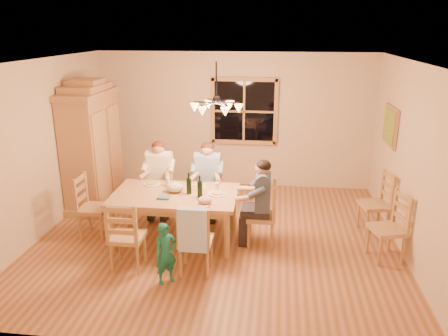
# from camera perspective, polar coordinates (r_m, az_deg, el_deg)

# --- Properties ---
(floor) EXTENTS (5.50, 5.50, 0.00)m
(floor) POSITION_cam_1_polar(r_m,az_deg,el_deg) (6.93, -0.90, -9.08)
(floor) COLOR brown
(floor) RESTS_ON ground
(ceiling) EXTENTS (5.50, 5.00, 0.02)m
(ceiling) POSITION_cam_1_polar(r_m,az_deg,el_deg) (6.19, -1.02, 13.77)
(ceiling) COLOR white
(ceiling) RESTS_ON wall_back
(wall_back) EXTENTS (5.50, 0.02, 2.70)m
(wall_back) POSITION_cam_1_polar(r_m,az_deg,el_deg) (8.84, 1.34, 6.20)
(wall_back) COLOR beige
(wall_back) RESTS_ON floor
(wall_left) EXTENTS (0.02, 5.00, 2.70)m
(wall_left) POSITION_cam_1_polar(r_m,az_deg,el_deg) (7.33, -22.77, 2.31)
(wall_left) COLOR beige
(wall_left) RESTS_ON floor
(wall_right) EXTENTS (0.02, 5.00, 2.70)m
(wall_right) POSITION_cam_1_polar(r_m,az_deg,el_deg) (6.64, 23.25, 0.72)
(wall_right) COLOR beige
(wall_right) RESTS_ON floor
(window) EXTENTS (1.30, 0.06, 1.30)m
(window) POSITION_cam_1_polar(r_m,az_deg,el_deg) (8.75, 2.64, 7.40)
(window) COLOR black
(window) RESTS_ON wall_back
(painting) EXTENTS (0.06, 0.78, 0.64)m
(painting) POSITION_cam_1_polar(r_m,az_deg,el_deg) (7.70, 20.90, 5.15)
(painting) COLOR #9F6A45
(painting) RESTS_ON wall_right
(chandelier) EXTENTS (0.77, 0.68, 0.71)m
(chandelier) POSITION_cam_1_polar(r_m,az_deg,el_deg) (6.27, -0.99, 8.08)
(chandelier) COLOR black
(chandelier) RESTS_ON ceiling
(armoire) EXTENTS (0.66, 1.40, 2.30)m
(armoire) POSITION_cam_1_polar(r_m,az_deg,el_deg) (8.20, -16.82, 2.39)
(armoire) COLOR #9F6A45
(armoire) RESTS_ON floor
(dining_table) EXTENTS (1.89, 1.17, 0.76)m
(dining_table) POSITION_cam_1_polar(r_m,az_deg,el_deg) (6.66, -6.39, -4.13)
(dining_table) COLOR #B17F4E
(dining_table) RESTS_ON floor
(chair_far_left) EXTENTS (0.44, 0.42, 0.99)m
(chair_far_left) POSITION_cam_1_polar(r_m,az_deg,el_deg) (7.70, -8.27, -3.96)
(chair_far_left) COLOR #9F7B46
(chair_far_left) RESTS_ON floor
(chair_far_right) EXTENTS (0.44, 0.42, 0.99)m
(chair_far_right) POSITION_cam_1_polar(r_m,az_deg,el_deg) (7.53, -2.11, -4.27)
(chair_far_right) COLOR #9F7B46
(chair_far_right) RESTS_ON floor
(chair_near_left) EXTENTS (0.44, 0.42, 0.99)m
(chair_near_left) POSITION_cam_1_polar(r_m,az_deg,el_deg) (6.16, -12.43, -10.05)
(chair_near_left) COLOR #9F7B46
(chair_near_left) RESTS_ON floor
(chair_near_right) EXTENTS (0.44, 0.42, 0.99)m
(chair_near_right) POSITION_cam_1_polar(r_m,az_deg,el_deg) (5.94, -3.68, -10.75)
(chair_near_right) COLOR #9F7B46
(chair_near_right) RESTS_ON floor
(chair_end_left) EXTENTS (0.42, 0.44, 0.99)m
(chair_end_left) POSITION_cam_1_polar(r_m,az_deg,el_deg) (7.19, -16.52, -6.18)
(chair_end_left) COLOR #9F7B46
(chair_end_left) RESTS_ON floor
(chair_end_right) EXTENTS (0.42, 0.44, 0.99)m
(chair_end_right) POSITION_cam_1_polar(r_m,az_deg,el_deg) (6.65, 4.82, -7.48)
(chair_end_right) COLOR #9F7B46
(chair_end_right) RESTS_ON floor
(adult_woman) EXTENTS (0.40, 0.42, 0.87)m
(adult_woman) POSITION_cam_1_polar(r_m,az_deg,el_deg) (7.51, -8.45, -0.16)
(adult_woman) COLOR #FBF3C2
(adult_woman) RESTS_ON floor
(adult_plaid_man) EXTENTS (0.40, 0.42, 0.87)m
(adult_plaid_man) POSITION_cam_1_polar(r_m,az_deg,el_deg) (7.35, -2.16, -0.39)
(adult_plaid_man) COLOR #316887
(adult_plaid_man) RESTS_ON floor
(adult_slate_man) EXTENTS (0.42, 0.40, 0.87)m
(adult_slate_man) POSITION_cam_1_polar(r_m,az_deg,el_deg) (6.44, 4.94, -3.15)
(adult_slate_man) COLOR #415068
(adult_slate_man) RESTS_ON floor
(towel) EXTENTS (0.38, 0.10, 0.58)m
(towel) POSITION_cam_1_polar(r_m,az_deg,el_deg) (5.59, -4.10, -8.10)
(towel) COLOR #ACCFE9
(towel) RESTS_ON chair_near_right
(wine_bottle_a) EXTENTS (0.08, 0.08, 0.33)m
(wine_bottle_a) POSITION_cam_1_polar(r_m,az_deg,el_deg) (6.54, -4.61, -2.02)
(wine_bottle_a) COLOR black
(wine_bottle_a) RESTS_ON dining_table
(wine_bottle_b) EXTENTS (0.08, 0.08, 0.33)m
(wine_bottle_b) POSITION_cam_1_polar(r_m,az_deg,el_deg) (6.40, -3.18, -2.43)
(wine_bottle_b) COLOR black
(wine_bottle_b) RESTS_ON dining_table
(plate_woman) EXTENTS (0.26, 0.26, 0.02)m
(plate_woman) POSITION_cam_1_polar(r_m,az_deg,el_deg) (7.04, -9.39, -2.07)
(plate_woman) COLOR white
(plate_woman) RESTS_ON dining_table
(plate_plaid) EXTENTS (0.26, 0.26, 0.02)m
(plate_plaid) POSITION_cam_1_polar(r_m,az_deg,el_deg) (6.85, -3.43, -2.42)
(plate_plaid) COLOR white
(plate_plaid) RESTS_ON dining_table
(plate_slate) EXTENTS (0.26, 0.26, 0.02)m
(plate_slate) POSITION_cam_1_polar(r_m,az_deg,el_deg) (6.54, -0.93, -3.42)
(plate_slate) COLOR white
(plate_slate) RESTS_ON dining_table
(wine_glass_a) EXTENTS (0.06, 0.06, 0.14)m
(wine_glass_a) POSITION_cam_1_polar(r_m,az_deg,el_deg) (6.92, -7.37, -1.81)
(wine_glass_a) COLOR silver
(wine_glass_a) RESTS_ON dining_table
(wine_glass_b) EXTENTS (0.06, 0.06, 0.14)m
(wine_glass_b) POSITION_cam_1_polar(r_m,az_deg,el_deg) (6.64, -0.92, -2.51)
(wine_glass_b) COLOR silver
(wine_glass_b) RESTS_ON dining_table
(cap) EXTENTS (0.20, 0.20, 0.11)m
(cap) POSITION_cam_1_polar(r_m,az_deg,el_deg) (6.19, -2.51, -4.23)
(cap) COLOR tan
(cap) RESTS_ON dining_table
(napkin) EXTENTS (0.18, 0.14, 0.03)m
(napkin) POSITION_cam_1_polar(r_m,az_deg,el_deg) (6.45, -7.86, -3.83)
(napkin) COLOR slate
(napkin) RESTS_ON dining_table
(cloth_bundle) EXTENTS (0.28, 0.22, 0.15)m
(cloth_bundle) POSITION_cam_1_polar(r_m,az_deg,el_deg) (6.66, -6.46, -2.51)
(cloth_bundle) COLOR beige
(cloth_bundle) RESTS_ON dining_table
(child) EXTENTS (0.35, 0.34, 0.82)m
(child) POSITION_cam_1_polar(r_m,az_deg,el_deg) (5.70, -7.61, -11.01)
(child) COLOR #197062
(child) RESTS_ON floor
(chair_spare_front) EXTENTS (0.53, 0.54, 0.99)m
(chair_spare_front) POSITION_cam_1_polar(r_m,az_deg,el_deg) (6.63, 20.37, -8.71)
(chair_spare_front) COLOR #9F7B46
(chair_spare_front) RESTS_ON floor
(chair_spare_back) EXTENTS (0.50, 0.52, 0.99)m
(chair_spare_back) POSITION_cam_1_polar(r_m,az_deg,el_deg) (7.41, 18.92, -5.68)
(chair_spare_back) COLOR #9F7B46
(chair_spare_back) RESTS_ON floor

